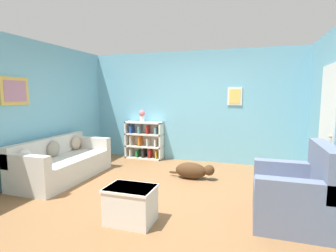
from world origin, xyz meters
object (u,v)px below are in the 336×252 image
couch (62,163)px  bookshelf (144,141)px  coffee_table (131,204)px  vase (142,115)px  dog (193,171)px  recliner_chair (296,195)px

couch → bookshelf: size_ratio=2.05×
couch → coffee_table: 2.32m
couch → bookshelf: (0.87, 1.94, 0.16)m
coffee_table → vase: (-1.18, 3.10, 0.84)m
coffee_table → dog: size_ratio=0.67×
recliner_chair → vase: 4.04m
couch → dog: (2.38, 0.73, -0.13)m
couch → bookshelf: bearing=65.8°
bookshelf → recliner_chair: 3.96m
couch → dog: couch is taller
dog → recliner_chair: bearing=-38.4°
dog → couch: bearing=-162.9°
bookshelf → vase: (-0.04, -0.02, 0.63)m
coffee_table → vase: 3.42m
couch → coffee_table: size_ratio=3.21×
couch → dog: 2.49m
couch → dog: size_ratio=2.16×
coffee_table → dog: (0.37, 1.91, -0.08)m
coffee_table → dog: coffee_table is taller
bookshelf → coffee_table: bearing=-70.0°
coffee_table → vase: size_ratio=2.13×
couch → recliner_chair: size_ratio=1.87×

